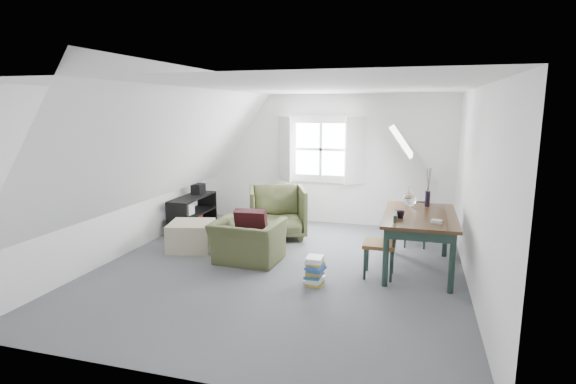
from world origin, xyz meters
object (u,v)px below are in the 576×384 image
(armchair_far, at_px, (277,236))
(magazine_stack, at_px, (315,271))
(ottoman, at_px, (191,236))
(armchair_near, at_px, (248,262))
(dining_table, at_px, (420,222))
(media_shelf, at_px, (192,215))
(dining_chair_far, at_px, (415,222))
(dining_chair_near, at_px, (382,243))

(armchair_far, xyz_separation_m, magazine_stack, (1.12, -1.94, 0.18))
(ottoman, distance_m, magazine_stack, 2.39)
(armchair_near, height_order, dining_table, dining_table)
(media_shelf, bearing_deg, dining_chair_far, -1.76)
(dining_chair_far, distance_m, media_shelf, 4.01)
(media_shelf, bearing_deg, dining_chair_near, -24.68)
(ottoman, distance_m, dining_table, 3.52)
(armchair_near, bearing_deg, magazine_stack, 156.29)
(armchair_far, distance_m, magazine_stack, 2.25)
(armchair_far, relative_size, dining_chair_near, 1.09)
(dining_chair_far, height_order, dining_chair_near, dining_chair_near)
(magazine_stack, bearing_deg, armchair_far, 119.90)
(armchair_near, xyz_separation_m, dining_chair_far, (2.36, 1.45, 0.41))
(dining_table, relative_size, dining_chair_far, 2.03)
(dining_table, height_order, dining_chair_near, dining_chair_near)
(ottoman, bearing_deg, media_shelf, 117.60)
(armchair_near, relative_size, dining_table, 0.60)
(ottoman, xyz_separation_m, media_shelf, (-0.56, 1.08, 0.06))
(media_shelf, bearing_deg, armchair_far, -2.99)
(dining_chair_near, bearing_deg, media_shelf, -100.85)
(dining_chair_far, bearing_deg, armchair_near, 34.53)
(dining_chair_far, bearing_deg, armchair_far, 4.76)
(dining_table, xyz_separation_m, dining_chair_far, (-0.05, 1.12, -0.28))
(ottoman, height_order, magazine_stack, ottoman)
(armchair_far, bearing_deg, media_shelf, 158.44)
(magazine_stack, bearing_deg, dining_chair_far, 58.90)
(dining_chair_near, distance_m, magazine_stack, 0.99)
(armchair_near, bearing_deg, dining_chair_near, -179.01)
(armchair_near, bearing_deg, ottoman, -12.88)
(armchair_far, relative_size, dining_chair_far, 1.24)
(armchair_near, relative_size, ottoman, 1.44)
(dining_table, bearing_deg, armchair_near, -171.09)
(armchair_near, height_order, magazine_stack, magazine_stack)
(ottoman, bearing_deg, dining_chair_far, 18.50)
(ottoman, relative_size, dining_table, 0.41)
(armchair_far, relative_size, dining_table, 0.61)
(ottoman, bearing_deg, magazine_stack, -21.36)
(dining_chair_far, relative_size, dining_chair_near, 0.89)
(ottoman, distance_m, dining_chair_far, 3.64)
(armchair_near, relative_size, media_shelf, 0.79)
(dining_chair_far, relative_size, magazine_stack, 2.20)
(dining_chair_far, relative_size, media_shelf, 0.65)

